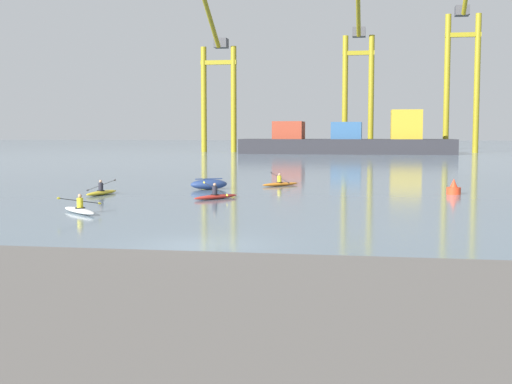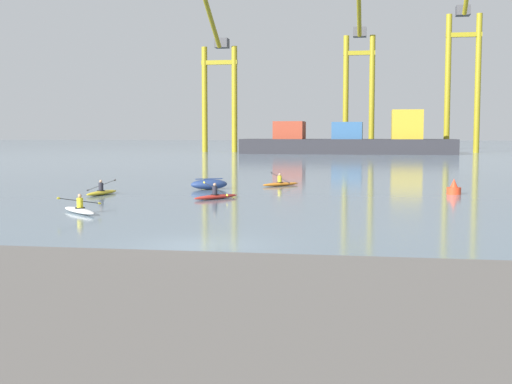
% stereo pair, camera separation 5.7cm
% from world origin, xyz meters
% --- Properties ---
extents(ground_plane, '(800.00, 800.00, 0.00)m').
position_xyz_m(ground_plane, '(0.00, 0.00, 0.00)').
color(ground_plane, slate).
extents(container_barge, '(40.95, 9.88, 8.38)m').
position_xyz_m(container_barge, '(1.26, 112.14, 2.49)').
color(container_barge, '#28282D').
rests_on(container_barge, ground).
extents(gantry_crane_west, '(7.68, 17.79, 30.96)m').
position_xyz_m(gantry_crane_west, '(-26.71, 120.87, 15.53)').
color(gantry_crane_west, olive).
rests_on(gantry_crane_west, ground).
extents(gantry_crane_west_mid, '(6.73, 18.88, 33.57)m').
position_xyz_m(gantry_crane_west_mid, '(2.42, 127.02, 16.94)').
color(gantry_crane_west_mid, olive).
rests_on(gantry_crane_west_mid, ground).
extents(gantry_crane_east_mid, '(7.13, 14.93, 37.53)m').
position_xyz_m(gantry_crane_east_mid, '(23.47, 124.23, 18.49)').
color(gantry_crane_east_mid, olive).
rests_on(gantry_crane_east_mid, ground).
extents(capsized_dinghy, '(2.81, 2.23, 0.76)m').
position_xyz_m(capsized_dinghy, '(-5.38, 23.71, 0.35)').
color(capsized_dinghy, navy).
rests_on(capsized_dinghy, ground).
extents(channel_buoy, '(0.90, 0.90, 1.00)m').
position_xyz_m(channel_buoy, '(10.96, 22.46, 0.36)').
color(channel_buoy, red).
rests_on(channel_buoy, ground).
extents(kayak_orange, '(2.72, 2.93, 1.01)m').
position_xyz_m(kayak_orange, '(-0.90, 27.69, 0.17)').
color(kayak_orange, orange).
rests_on(kayak_orange, ground).
extents(kayak_red, '(2.42, 3.14, 1.01)m').
position_xyz_m(kayak_red, '(-3.30, 16.84, 0.17)').
color(kayak_red, red).
rests_on(kayak_red, ground).
extents(kayak_yellow, '(2.17, 3.45, 1.04)m').
position_xyz_m(kayak_yellow, '(-11.08, 18.37, 0.17)').
color(kayak_yellow, yellow).
rests_on(kayak_yellow, ground).
extents(kayak_white, '(2.86, 2.79, 0.95)m').
position_xyz_m(kayak_white, '(-8.17, 8.47, 0.17)').
color(kayak_white, silver).
rests_on(kayak_white, ground).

